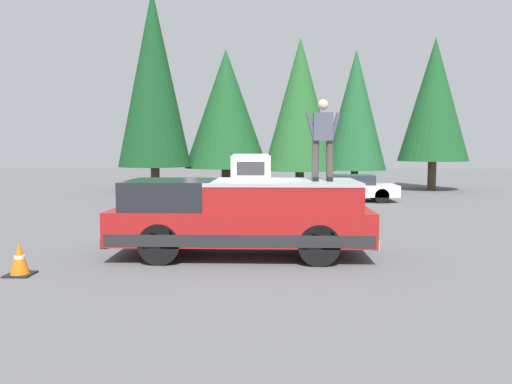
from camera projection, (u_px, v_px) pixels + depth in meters
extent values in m
plane|color=#565659|center=(238.00, 251.00, 11.29)|extent=(90.00, 90.00, 0.00)
cube|color=maroon|center=(241.00, 224.00, 10.73)|extent=(2.00, 5.50, 0.70)
cube|color=#232326|center=(241.00, 233.00, 10.74)|extent=(2.01, 5.39, 0.24)
cube|color=black|center=(172.00, 194.00, 10.72)|extent=(1.84, 1.87, 0.60)
cube|color=maroon|center=(282.00, 196.00, 10.65)|extent=(1.92, 3.19, 0.52)
cube|color=#A8AAAF|center=(282.00, 182.00, 10.62)|extent=(1.94, 3.19, 0.08)
cube|color=#232326|center=(119.00, 235.00, 10.84)|extent=(1.96, 0.16, 0.20)
cube|color=#B2B5BA|center=(366.00, 237.00, 10.67)|extent=(1.96, 0.16, 0.20)
cylinder|color=black|center=(160.00, 244.00, 9.96)|extent=(0.30, 0.84, 0.84)
cylinder|color=black|center=(176.00, 230.00, 11.65)|extent=(0.30, 0.84, 0.84)
cylinder|color=black|center=(319.00, 245.00, 9.86)|extent=(0.30, 0.84, 0.84)
cylinder|color=black|center=(312.00, 230.00, 11.55)|extent=(0.30, 0.84, 0.84)
cube|color=silver|center=(251.00, 168.00, 10.73)|extent=(0.64, 0.84, 0.52)
cube|color=#2D2D30|center=(251.00, 168.00, 10.41)|extent=(0.01, 0.59, 0.29)
cube|color=#99999E|center=(251.00, 155.00, 10.71)|extent=(0.58, 0.76, 0.04)
cylinder|color=#423D38|center=(330.00, 161.00, 10.34)|extent=(0.15, 0.15, 0.84)
cube|color=black|center=(330.00, 179.00, 10.33)|extent=(0.26, 0.11, 0.08)
cylinder|color=#423D38|center=(315.00, 161.00, 10.35)|extent=(0.15, 0.15, 0.84)
cube|color=black|center=(315.00, 179.00, 10.34)|extent=(0.26, 0.11, 0.08)
cube|color=#474C5B|center=(323.00, 127.00, 10.28)|extent=(0.24, 0.40, 0.58)
sphere|color=beige|center=(323.00, 105.00, 10.24)|extent=(0.22, 0.22, 0.22)
cylinder|color=#474C5B|center=(335.00, 127.00, 10.24)|extent=(0.09, 0.23, 0.58)
cylinder|color=#474C5B|center=(311.00, 127.00, 10.26)|extent=(0.09, 0.23, 0.58)
cube|color=white|center=(349.00, 190.00, 21.72)|extent=(1.64, 4.10, 0.50)
cube|color=#282D38|center=(351.00, 180.00, 21.68)|extent=(1.31, 1.89, 0.42)
cylinder|color=black|center=(321.00, 196.00, 21.06)|extent=(0.20, 0.62, 0.62)
cylinder|color=black|center=(318.00, 193.00, 22.49)|extent=(0.20, 0.62, 0.62)
cylinder|color=black|center=(382.00, 196.00, 20.98)|extent=(0.20, 0.62, 0.62)
cylinder|color=black|center=(375.00, 193.00, 22.41)|extent=(0.20, 0.62, 0.62)
cube|color=black|center=(20.00, 274.00, 9.14)|extent=(0.47, 0.47, 0.03)
cone|color=orange|center=(20.00, 259.00, 9.11)|extent=(0.36, 0.36, 0.62)
cylinder|color=white|center=(19.00, 257.00, 9.11)|extent=(0.19, 0.19, 0.06)
cylinder|color=#4C3826|center=(432.00, 176.00, 27.47)|extent=(0.45, 0.45, 1.61)
cone|color=#194C23|center=(434.00, 100.00, 27.10)|extent=(3.78, 3.78, 6.70)
cylinder|color=#4C3826|center=(354.00, 180.00, 27.94)|extent=(0.41, 0.41, 1.11)
cone|color=#1E562D|center=(356.00, 110.00, 27.59)|extent=(3.44, 3.44, 6.66)
cylinder|color=#4C3826|center=(300.00, 180.00, 27.77)|extent=(0.48, 0.48, 1.08)
cone|color=#235B28|center=(300.00, 105.00, 27.40)|extent=(4.04, 4.04, 7.29)
cylinder|color=#4C3826|center=(226.00, 178.00, 28.60)|extent=(0.57, 0.57, 1.19)
cone|color=#194C23|center=(226.00, 109.00, 28.24)|extent=(4.76, 4.76, 6.71)
cylinder|color=#4C3826|center=(155.00, 179.00, 26.91)|extent=(0.47, 0.47, 1.32)
cone|color=#14421E|center=(154.00, 79.00, 26.43)|extent=(3.89, 3.89, 9.37)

